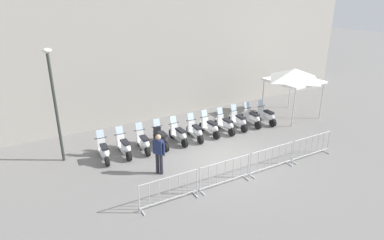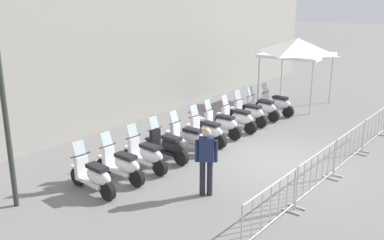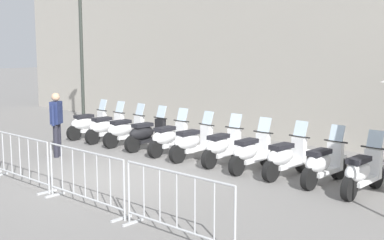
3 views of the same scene
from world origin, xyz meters
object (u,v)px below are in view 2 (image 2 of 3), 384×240
at_px(motorcycle_0, 94,176).
at_px(motorcycle_9, 262,108).
at_px(canopy_tent, 297,47).
at_px(motorcycle_3, 168,146).
at_px(street_lamp, 1,78).
at_px(motorcycle_2, 146,155).
at_px(officer_near_row_end, 206,158).
at_px(motorcycle_7, 237,119).
at_px(motorcycle_8, 249,113).
at_px(barrier_segment_1, 317,173).
at_px(motorcycle_5, 207,131).
at_px(barrier_segment_2, 350,147).
at_px(barrier_segment_3, 375,128).
at_px(motorcycle_1, 122,165).
at_px(motorcycle_4, 188,138).
at_px(motorcycle_6, 221,124).
at_px(barrier_segment_0, 270,209).
at_px(motorcycle_10, 276,104).

height_order(motorcycle_0, motorcycle_9, same).
xyz_separation_m(motorcycle_0, canopy_tent, (11.27, -0.47, 2.06)).
height_order(motorcycle_3, street_lamp, street_lamp).
relative_size(motorcycle_2, officer_near_row_end, 1.00).
relative_size(motorcycle_2, street_lamp, 0.35).
height_order(motorcycle_0, officer_near_row_end, officer_near_row_end).
xyz_separation_m(motorcycle_0, motorcycle_7, (6.44, -0.36, 0.00)).
xyz_separation_m(motorcycle_8, barrier_segment_1, (-4.14, -4.11, 0.07)).
bearing_deg(motorcycle_2, barrier_segment_1, -72.40).
distance_m(motorcycle_7, motorcycle_9, 1.84).
xyz_separation_m(motorcycle_0, motorcycle_8, (7.36, -0.33, 0.00)).
bearing_deg(motorcycle_5, barrier_segment_1, -108.24).
distance_m(motorcycle_2, barrier_segment_2, 5.82).
bearing_deg(barrier_segment_2, motorcycle_8, 66.95).
bearing_deg(canopy_tent, motorcycle_9, 178.44).
height_order(motorcycle_8, barrier_segment_3, motorcycle_8).
relative_size(motorcycle_1, motorcycle_4, 1.00).
height_order(motorcycle_6, officer_near_row_end, officer_near_row_end).
distance_m(barrier_segment_0, canopy_tent, 11.26).
bearing_deg(officer_near_row_end, street_lamp, 132.80).
bearing_deg(motorcycle_9, motorcycle_4, 177.58).
bearing_deg(motorcycle_1, motorcycle_9, -2.64).
height_order(motorcycle_0, barrier_segment_2, motorcycle_0).
bearing_deg(barrier_segment_3, barrier_segment_1, 177.15).
relative_size(motorcycle_10, barrier_segment_3, 0.77).
distance_m(motorcycle_9, street_lamp, 10.22).
bearing_deg(motorcycle_1, canopy_tent, -2.33).
height_order(motorcycle_2, barrier_segment_0, motorcycle_2).
bearing_deg(motorcycle_9, canopy_tent, -1.56).
bearing_deg(barrier_segment_2, motorcycle_7, 78.15).
height_order(motorcycle_6, canopy_tent, canopy_tent).
bearing_deg(canopy_tent, officer_near_row_end, -169.35).
distance_m(barrier_segment_1, barrier_segment_3, 4.68).
bearing_deg(barrier_segment_0, motorcycle_1, 89.44).
xyz_separation_m(motorcycle_1, barrier_segment_1, (2.30, -4.40, 0.07)).
height_order(motorcycle_4, barrier_segment_0, motorcycle_4).
bearing_deg(motorcycle_3, motorcycle_4, -4.95).
xyz_separation_m(motorcycle_0, motorcycle_4, (3.69, -0.19, 0.00)).
bearing_deg(motorcycle_8, barrier_segment_3, -82.93).
distance_m(motorcycle_8, officer_near_row_end, 6.17).
height_order(motorcycle_0, motorcycle_2, same).
distance_m(motorcycle_4, motorcycle_5, 0.91).
bearing_deg(motorcycle_7, barrier_segment_2, -101.85).
distance_m(motorcycle_1, barrier_segment_3, 8.37).
bearing_deg(motorcycle_7, motorcycle_1, 176.75).
bearing_deg(motorcycle_8, motorcycle_5, 178.79).
xyz_separation_m(motorcycle_10, street_lamp, (-10.71, 1.57, 2.57)).
relative_size(barrier_segment_3, officer_near_row_end, 1.30).
bearing_deg(street_lamp, motorcycle_5, -11.76).
bearing_deg(motorcycle_1, motorcycle_6, -2.44).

